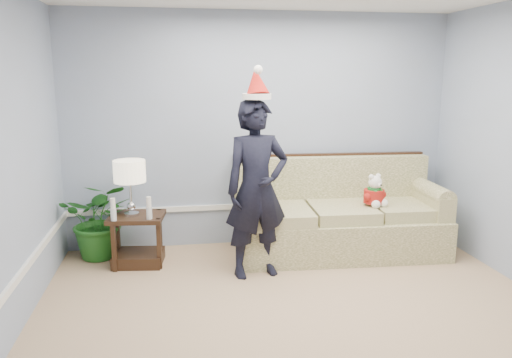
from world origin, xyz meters
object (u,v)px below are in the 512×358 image
object	(u,v)px
side_table	(138,245)
teddy_bear	(374,194)
houseplant	(101,219)
sofa	(338,218)
man	(257,189)
table_lamp	(130,174)

from	to	relation	value
side_table	teddy_bear	bearing A→B (deg)	-3.02
side_table	houseplant	size ratio (longest dim) A/B	0.71
sofa	teddy_bear	world-z (taller)	sofa
sofa	houseplant	xyz separation A→B (m)	(-2.64, 0.22, 0.05)
sofa	man	bearing A→B (deg)	-149.42
side_table	teddy_bear	world-z (taller)	teddy_bear
sofa	man	distance (m)	1.27
man	teddy_bear	bearing A→B (deg)	3.37
side_table	man	size ratio (longest dim) A/B	0.35
man	houseplant	bearing A→B (deg)	143.98
side_table	table_lamp	distance (m)	0.78
sofa	houseplant	size ratio (longest dim) A/B	2.70
table_lamp	teddy_bear	distance (m)	2.65
side_table	houseplant	distance (m)	0.54
houseplant	man	size ratio (longest dim) A/B	0.49
table_lamp	houseplant	bearing A→B (deg)	140.95
houseplant	teddy_bear	distance (m)	3.03
side_table	houseplant	xyz separation A→B (m)	(-0.41, 0.28, 0.22)
sofa	table_lamp	world-z (taller)	table_lamp
side_table	sofa	bearing A→B (deg)	1.35
man	teddy_bear	xyz separation A→B (m)	(1.38, 0.35, -0.19)
side_table	teddy_bear	xyz separation A→B (m)	(2.58, -0.14, 0.49)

